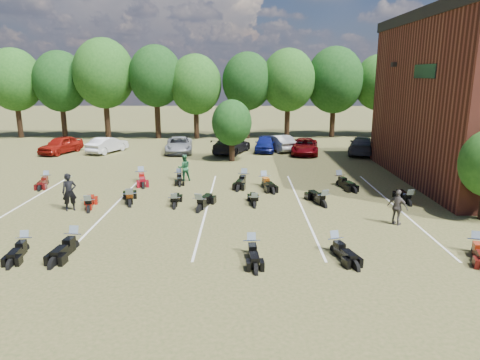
{
  "coord_description": "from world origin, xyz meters",
  "views": [
    {
      "loc": [
        -1.12,
        -18.72,
        6.77
      ],
      "look_at": [
        -1.27,
        4.0,
        1.2
      ],
      "focal_mm": 32.0,
      "sensor_mm": 36.0,
      "label": 1
    }
  ],
  "objects_px": {
    "motorcycle_3": "(251,255)",
    "motorcycle_7": "(89,212)",
    "car_0": "(61,145)",
    "person_black": "(69,192)",
    "person_grey": "(398,207)",
    "motorcycle_14": "(47,184)",
    "person_green": "(184,168)",
    "car_4": "(265,144)"
  },
  "relations": [
    {
      "from": "motorcycle_3",
      "to": "motorcycle_7",
      "type": "height_order",
      "value": "motorcycle_7"
    },
    {
      "from": "person_green",
      "to": "motorcycle_14",
      "type": "xyz_separation_m",
      "value": [
        -8.7,
        -1.02,
        -0.87
      ]
    },
    {
      "from": "person_black",
      "to": "person_green",
      "type": "bearing_deg",
      "value": 27.87
    },
    {
      "from": "car_4",
      "to": "motorcycle_14",
      "type": "relative_size",
      "value": 1.98
    },
    {
      "from": "person_grey",
      "to": "motorcycle_14",
      "type": "xyz_separation_m",
      "value": [
        -19.72,
        7.49,
        -0.84
      ]
    },
    {
      "from": "motorcycle_14",
      "to": "car_0",
      "type": "bearing_deg",
      "value": 98.55
    },
    {
      "from": "person_black",
      "to": "person_grey",
      "type": "distance_m",
      "value": 16.17
    },
    {
      "from": "person_black",
      "to": "motorcycle_3",
      "type": "distance_m",
      "value": 10.81
    },
    {
      "from": "car_0",
      "to": "person_green",
      "type": "height_order",
      "value": "person_green"
    },
    {
      "from": "person_black",
      "to": "motorcycle_3",
      "type": "relative_size",
      "value": 0.9
    },
    {
      "from": "person_grey",
      "to": "person_green",
      "type": "bearing_deg",
      "value": 7.79
    },
    {
      "from": "person_black",
      "to": "person_grey",
      "type": "relative_size",
      "value": 1.16
    },
    {
      "from": "person_grey",
      "to": "motorcycle_7",
      "type": "relative_size",
      "value": 0.74
    },
    {
      "from": "car_4",
      "to": "motorcycle_3",
      "type": "height_order",
      "value": "car_4"
    },
    {
      "from": "motorcycle_7",
      "to": "car_0",
      "type": "bearing_deg",
      "value": -77.29
    },
    {
      "from": "car_0",
      "to": "person_grey",
      "type": "xyz_separation_m",
      "value": [
        23.38,
        -18.66,
        0.08
      ]
    },
    {
      "from": "car_0",
      "to": "person_black",
      "type": "xyz_separation_m",
      "value": [
        7.34,
        -16.58,
        0.22
      ]
    },
    {
      "from": "person_green",
      "to": "person_grey",
      "type": "bearing_deg",
      "value": 123.08
    },
    {
      "from": "person_black",
      "to": "motorcycle_14",
      "type": "xyz_separation_m",
      "value": [
        -3.68,
        5.41,
        -0.97
      ]
    },
    {
      "from": "motorcycle_14",
      "to": "person_green",
      "type": "bearing_deg",
      "value": -2.9
    },
    {
      "from": "person_green",
      "to": "motorcycle_3",
      "type": "xyz_separation_m",
      "value": [
        4.2,
        -12.0,
        -0.87
      ]
    },
    {
      "from": "car_4",
      "to": "motorcycle_7",
      "type": "distance_m",
      "value": 20.45
    },
    {
      "from": "person_green",
      "to": "motorcycle_7",
      "type": "xyz_separation_m",
      "value": [
        -4.02,
        -6.65,
        -0.87
      ]
    },
    {
      "from": "motorcycle_3",
      "to": "motorcycle_14",
      "type": "height_order",
      "value": "motorcycle_14"
    },
    {
      "from": "motorcycle_7",
      "to": "person_black",
      "type": "bearing_deg",
      "value": -26.14
    },
    {
      "from": "motorcycle_3",
      "to": "motorcycle_7",
      "type": "bearing_deg",
      "value": 142.78
    },
    {
      "from": "motorcycle_7",
      "to": "motorcycle_14",
      "type": "height_order",
      "value": "motorcycle_7"
    },
    {
      "from": "person_grey",
      "to": "motorcycle_14",
      "type": "height_order",
      "value": "person_grey"
    },
    {
      "from": "person_black",
      "to": "motorcycle_3",
      "type": "height_order",
      "value": "person_black"
    },
    {
      "from": "person_green",
      "to": "motorcycle_14",
      "type": "relative_size",
      "value": 0.81
    },
    {
      "from": "person_grey",
      "to": "motorcycle_7",
      "type": "distance_m",
      "value": 15.18
    },
    {
      "from": "car_0",
      "to": "car_4",
      "type": "height_order",
      "value": "car_0"
    },
    {
      "from": "car_4",
      "to": "motorcycle_14",
      "type": "xyz_separation_m",
      "value": [
        -14.59,
        -12.24,
        -0.73
      ]
    },
    {
      "from": "car_4",
      "to": "person_grey",
      "type": "relative_size",
      "value": 2.54
    },
    {
      "from": "car_0",
      "to": "motorcycle_3",
      "type": "relative_size",
      "value": 2.06
    },
    {
      "from": "person_green",
      "to": "person_grey",
      "type": "relative_size",
      "value": 1.04
    },
    {
      "from": "car_4",
      "to": "person_black",
      "type": "relative_size",
      "value": 2.2
    },
    {
      "from": "person_black",
      "to": "motorcycle_14",
      "type": "bearing_deg",
      "value": 100.04
    },
    {
      "from": "car_0",
      "to": "person_black",
      "type": "distance_m",
      "value": 18.13
    },
    {
      "from": "person_green",
      "to": "motorcycle_14",
      "type": "distance_m",
      "value": 8.8
    },
    {
      "from": "motorcycle_7",
      "to": "motorcycle_14",
      "type": "distance_m",
      "value": 7.32
    },
    {
      "from": "motorcycle_3",
      "to": "person_green",
      "type": "bearing_deg",
      "value": 105.1
    }
  ]
}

